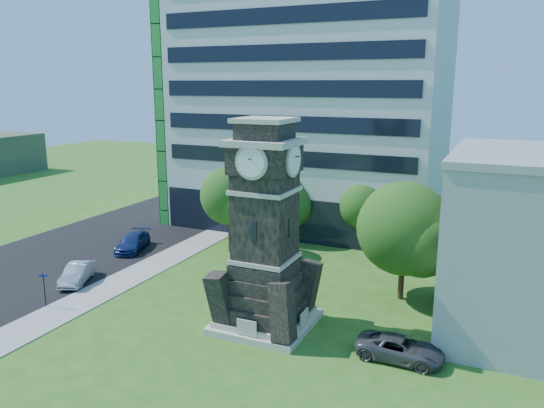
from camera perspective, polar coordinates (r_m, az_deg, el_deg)
The scene contains 14 objects.
ground at distance 32.09m, azimuth -7.25°, elevation -13.23°, with size 160.00×160.00×0.00m, color #2F5B1A.
sidewalk at distance 41.00m, azimuth -15.02°, elevation -7.60°, with size 3.00×70.00×0.06m, color gray.
street at distance 46.66m, azimuth -23.18°, elevation -5.73°, with size 14.00×80.00×0.02m, color black.
clock_tower at distance 30.46m, azimuth -0.73°, elevation -3.89°, with size 5.40×5.40×12.22m.
office_tall at distance 53.57m, azimuth 4.19°, elevation 13.02°, with size 26.20×15.11×28.60m.
car_street_mid at distance 40.96m, azimuth -20.21°, elevation -7.02°, with size 1.44×4.13×1.36m, color #A0A4A8.
car_street_north at distance 47.26m, azimuth -14.74°, elevation -3.99°, with size 1.94×4.77×1.39m, color navy.
car_east_lot at distance 29.24m, azimuth 13.61°, elevation -14.87°, with size 2.09×4.53×1.26m, color #444549.
park_bench at distance 32.19m, azimuth -3.68°, elevation -12.11°, with size 1.76×0.47×0.91m.
street_sign at distance 37.18m, azimuth -23.31°, elevation -8.11°, with size 0.54×0.05×2.27m.
tree_nw at distance 44.44m, azimuth -4.51°, elevation 0.65°, with size 5.42×4.93×7.34m.
tree_nc at distance 48.26m, azimuth 1.17°, elevation 0.40°, with size 5.88×5.34×6.47m.
tree_ne at distance 46.36m, azimuth 9.96°, elevation -0.32°, with size 4.76×4.33×5.95m.
tree_east at distance 35.49m, azimuth 14.15°, elevation -2.87°, with size 6.76×6.15×7.94m.
Camera 1 is at (15.39, -24.40, 14.07)m, focal length 35.00 mm.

